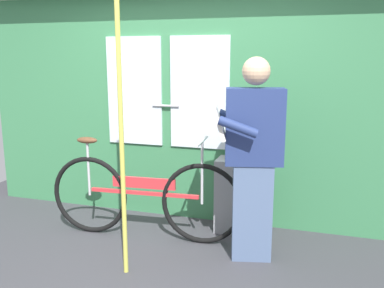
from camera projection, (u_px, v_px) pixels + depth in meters
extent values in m
cube|color=#38383D|center=(138.00, 274.00, 3.29)|extent=(5.56, 4.11, 0.04)
cube|color=#387A4C|center=(187.00, 110.00, 4.22)|extent=(4.56, 0.08, 2.26)
cube|color=silver|center=(134.00, 91.00, 4.30)|extent=(0.60, 0.02, 1.10)
cube|color=silver|center=(200.00, 93.00, 4.10)|extent=(0.60, 0.02, 1.10)
cylinder|color=#B2B2B7|center=(166.00, 106.00, 4.21)|extent=(0.28, 0.02, 0.02)
torus|color=black|center=(202.00, 204.00, 3.73)|extent=(0.75, 0.10, 0.75)
torus|color=black|center=(90.00, 195.00, 3.97)|extent=(0.75, 0.10, 0.75)
cube|color=red|center=(144.00, 193.00, 3.83)|extent=(1.03, 0.11, 0.03)
cube|color=red|center=(144.00, 183.00, 3.81)|extent=(0.60, 0.07, 0.10)
cylinder|color=#B7B7BC|center=(88.00, 168.00, 3.91)|extent=(0.02, 0.02, 0.53)
ellipsoid|color=brown|center=(87.00, 140.00, 3.86)|extent=(0.21, 0.10, 0.06)
cylinder|color=#B7B7BC|center=(202.00, 173.00, 3.67)|extent=(0.02, 0.02, 0.57)
cylinder|color=#B7B7BC|center=(202.00, 141.00, 3.61)|extent=(0.06, 0.44, 0.02)
cube|color=slate|center=(252.00, 212.00, 3.45)|extent=(0.35, 0.25, 0.81)
cube|color=navy|center=(255.00, 127.00, 3.30)|extent=(0.49, 0.30, 0.61)
sphere|color=tan|center=(256.00, 71.00, 3.21)|extent=(0.22, 0.22, 0.22)
cube|color=silver|center=(219.00, 123.00, 3.32)|extent=(0.18, 0.36, 0.26)
cylinder|color=navy|center=(238.00, 127.00, 3.11)|extent=(0.31, 0.14, 0.17)
cylinder|color=navy|center=(236.00, 119.00, 3.51)|extent=(0.31, 0.14, 0.17)
cube|color=gray|center=(235.00, 195.00, 4.01)|extent=(0.35, 0.28, 0.71)
cylinder|color=#C6C14C|center=(121.00, 130.00, 3.06)|extent=(0.04, 0.04, 2.26)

